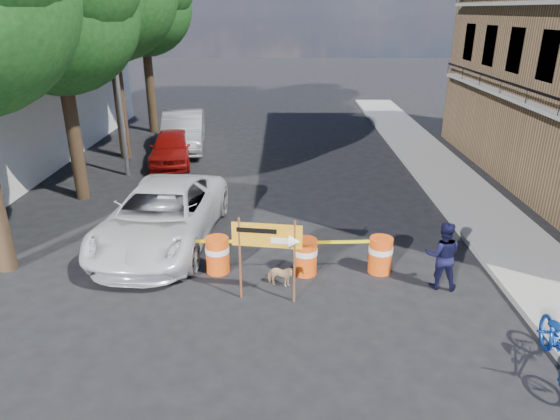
{
  "coord_description": "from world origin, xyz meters",
  "views": [
    {
      "loc": [
        -0.0,
        -8.86,
        5.96
      ],
      "look_at": [
        -0.08,
        2.69,
        1.3
      ],
      "focal_mm": 32.0,
      "sensor_mm": 36.0,
      "label": 1
    }
  ],
  "objects_px": {
    "sedan_silver": "(183,131)",
    "barrel_far_right": "(380,254)",
    "dog": "(280,276)",
    "detour_sign": "(276,242)",
    "barrel_mid_right": "(305,256)",
    "barrel_far_left": "(160,255)",
    "pedestrian": "(442,255)",
    "suv_white": "(162,216)",
    "sedan_red": "(172,147)",
    "barrel_mid_left": "(217,254)"
  },
  "relations": [
    {
      "from": "barrel_mid_right",
      "to": "dog",
      "type": "xyz_separation_m",
      "value": [
        -0.6,
        -0.61,
        -0.2
      ]
    },
    {
      "from": "suv_white",
      "to": "dog",
      "type": "bearing_deg",
      "value": -30.95
    },
    {
      "from": "dog",
      "to": "sedan_silver",
      "type": "bearing_deg",
      "value": 35.89
    },
    {
      "from": "barrel_far_left",
      "to": "sedan_silver",
      "type": "distance_m",
      "value": 11.79
    },
    {
      "from": "detour_sign",
      "to": "sedan_red",
      "type": "xyz_separation_m",
      "value": [
        -4.46,
        10.52,
        -0.74
      ]
    },
    {
      "from": "dog",
      "to": "barrel_mid_right",
      "type": "bearing_deg",
      "value": -28.64
    },
    {
      "from": "sedan_red",
      "to": "barrel_mid_left",
      "type": "bearing_deg",
      "value": -78.12
    },
    {
      "from": "barrel_mid_right",
      "to": "suv_white",
      "type": "bearing_deg",
      "value": 155.97
    },
    {
      "from": "barrel_mid_right",
      "to": "suv_white",
      "type": "distance_m",
      "value": 4.16
    },
    {
      "from": "barrel_mid_right",
      "to": "sedan_silver",
      "type": "relative_size",
      "value": 0.18
    },
    {
      "from": "barrel_mid_left",
      "to": "barrel_mid_right",
      "type": "distance_m",
      "value": 2.12
    },
    {
      "from": "barrel_mid_right",
      "to": "sedan_red",
      "type": "xyz_separation_m",
      "value": [
        -5.14,
        9.3,
        0.21
      ]
    },
    {
      "from": "detour_sign",
      "to": "dog",
      "type": "bearing_deg",
      "value": 90.67
    },
    {
      "from": "barrel_far_right",
      "to": "sedan_silver",
      "type": "xyz_separation_m",
      "value": [
        -6.9,
        11.58,
        0.36
      ]
    },
    {
      "from": "suv_white",
      "to": "barrel_far_left",
      "type": "bearing_deg",
      "value": -75.03
    },
    {
      "from": "barrel_mid_left",
      "to": "barrel_far_right",
      "type": "distance_m",
      "value": 3.94
    },
    {
      "from": "barrel_mid_right",
      "to": "sedan_silver",
      "type": "height_order",
      "value": "sedan_silver"
    },
    {
      "from": "detour_sign",
      "to": "suv_white",
      "type": "relative_size",
      "value": 0.34
    },
    {
      "from": "barrel_far_right",
      "to": "barrel_mid_right",
      "type": "bearing_deg",
      "value": -176.95
    },
    {
      "from": "dog",
      "to": "suv_white",
      "type": "relative_size",
      "value": 0.11
    },
    {
      "from": "detour_sign",
      "to": "dog",
      "type": "height_order",
      "value": "detour_sign"
    },
    {
      "from": "barrel_far_right",
      "to": "suv_white",
      "type": "bearing_deg",
      "value": 164.14
    },
    {
      "from": "barrel_far_right",
      "to": "dog",
      "type": "distance_m",
      "value": 2.53
    },
    {
      "from": "barrel_mid_left",
      "to": "barrel_far_left",
      "type": "bearing_deg",
      "value": -177.11
    },
    {
      "from": "barrel_mid_right",
      "to": "sedan_silver",
      "type": "distance_m",
      "value": 12.74
    },
    {
      "from": "sedan_silver",
      "to": "detour_sign",
      "type": "bearing_deg",
      "value": -78.17
    },
    {
      "from": "barrel_mid_right",
      "to": "detour_sign",
      "type": "relative_size",
      "value": 0.47
    },
    {
      "from": "detour_sign",
      "to": "barrel_mid_right",
      "type": "bearing_deg",
      "value": 68.97
    },
    {
      "from": "dog",
      "to": "detour_sign",
      "type": "bearing_deg",
      "value": -171.36
    },
    {
      "from": "sedan_silver",
      "to": "pedestrian",
      "type": "bearing_deg",
      "value": -63.47
    },
    {
      "from": "barrel_mid_right",
      "to": "dog",
      "type": "bearing_deg",
      "value": -134.48
    },
    {
      "from": "barrel_mid_right",
      "to": "barrel_far_right",
      "type": "xyz_separation_m",
      "value": [
        1.82,
        0.1,
        0.0
      ]
    },
    {
      "from": "barrel_mid_left",
      "to": "pedestrian",
      "type": "relative_size",
      "value": 0.56
    },
    {
      "from": "barrel_far_right",
      "to": "pedestrian",
      "type": "bearing_deg",
      "value": -29.53
    },
    {
      "from": "barrel_far_right",
      "to": "detour_sign",
      "type": "xyz_separation_m",
      "value": [
        -2.49,
        -1.32,
        0.95
      ]
    },
    {
      "from": "barrel_far_left",
      "to": "barrel_far_right",
      "type": "xyz_separation_m",
      "value": [
        5.31,
        0.09,
        0.0
      ]
    },
    {
      "from": "barrel_far_right",
      "to": "pedestrian",
      "type": "distance_m",
      "value": 1.47
    },
    {
      "from": "detour_sign",
      "to": "suv_white",
      "type": "bearing_deg",
      "value": 144.76
    },
    {
      "from": "dog",
      "to": "pedestrian",
      "type": "bearing_deg",
      "value": -74.15
    },
    {
      "from": "detour_sign",
      "to": "dog",
      "type": "relative_size",
      "value": 3.02
    },
    {
      "from": "sedan_silver",
      "to": "barrel_far_right",
      "type": "bearing_deg",
      "value": -66.23
    },
    {
      "from": "barrel_mid_right",
      "to": "barrel_far_right",
      "type": "height_order",
      "value": "same"
    },
    {
      "from": "detour_sign",
      "to": "sedan_silver",
      "type": "relative_size",
      "value": 0.38
    },
    {
      "from": "dog",
      "to": "suv_white",
      "type": "distance_m",
      "value": 3.97
    },
    {
      "from": "barrel_mid_left",
      "to": "pedestrian",
      "type": "distance_m",
      "value": 5.24
    },
    {
      "from": "barrel_mid_right",
      "to": "barrel_far_left",
      "type": "bearing_deg",
      "value": 179.92
    },
    {
      "from": "barrel_mid_left",
      "to": "pedestrian",
      "type": "bearing_deg",
      "value": -7.52
    },
    {
      "from": "barrel_far_right",
      "to": "detour_sign",
      "type": "height_order",
      "value": "detour_sign"
    },
    {
      "from": "barrel_mid_right",
      "to": "sedan_silver",
      "type": "xyz_separation_m",
      "value": [
        -5.08,
        11.68,
        0.36
      ]
    },
    {
      "from": "barrel_far_left",
      "to": "barrel_mid_right",
      "type": "relative_size",
      "value": 1.0
    }
  ]
}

